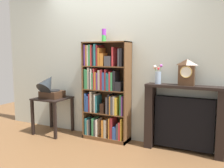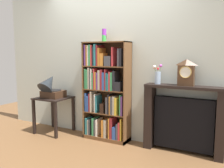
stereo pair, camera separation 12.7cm
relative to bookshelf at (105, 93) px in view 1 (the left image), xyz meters
The scene contains 9 objects.
ground_plane 0.81m from the bookshelf, 82.76° to the right, with size 7.83×6.40×0.02m, color brown.
wall_back 0.57m from the bookshelf, 55.47° to the left, with size 4.83×0.08×2.60m, color beige.
bookshelf is the anchor object (origin of this frame).
cup_stack 0.95m from the bookshelf, 137.58° to the left, with size 0.07×0.07×0.21m.
side_table_left 1.05m from the bookshelf, behind, with size 0.56×0.56×0.65m.
gramophone 1.03m from the bookshelf, 169.13° to the right, with size 0.36×0.47×0.49m.
fireplace_mantel 1.31m from the bookshelf, ahead, with size 1.13×0.25×0.99m.
mantel_clock 1.35m from the bookshelf, ahead, with size 0.22×0.13×0.37m.
flower_vase 0.93m from the bookshelf, ahead, with size 0.15×0.12×0.29m.
Camera 1 is at (1.84, -3.36, 1.45)m, focal length 39.14 mm.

